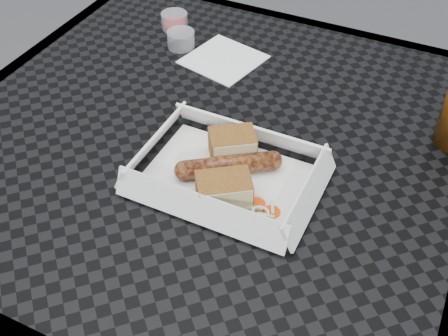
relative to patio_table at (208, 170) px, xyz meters
The scene contains 9 objects.
patio_table is the anchor object (origin of this frame).
food_tray 0.13m from the patio_table, 47.54° to the right, with size 0.22×0.15×0.00m, color white.
bratwurst 0.13m from the patio_table, 44.82° to the right, with size 0.13×0.10×0.03m.
bread_near 0.12m from the patio_table, 29.68° to the right, with size 0.06×0.05×0.04m, color brown.
bread_far 0.17m from the patio_table, 54.07° to the right, with size 0.07×0.05×0.04m, color brown.
veg_garnish 0.20m from the patio_table, 39.00° to the right, with size 0.03×0.03×0.00m.
napkin 0.22m from the patio_table, 108.87° to the left, with size 0.12×0.12×0.00m, color white.
condiment_cup_sauce 0.34m from the patio_table, 128.02° to the left, with size 0.05×0.05×0.03m, color maroon.
condiment_cup_empty 0.27m from the patio_table, 127.72° to the left, with size 0.05×0.05×0.03m, color silver.
Camera 1 is at (0.30, -0.57, 1.29)m, focal length 45.00 mm.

